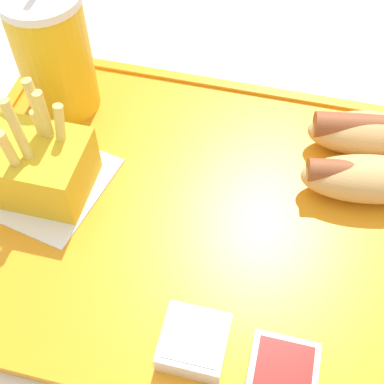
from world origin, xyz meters
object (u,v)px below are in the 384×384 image
(soda_cup, at_px, (53,53))
(hot_dog_far, at_px, (373,132))
(sauce_cup_mayo, at_px, (194,341))
(sauce_cup_ketchup, at_px, (282,373))
(fries_carton, at_px, (39,165))
(hot_dog_near, at_px, (371,178))

(soda_cup, height_order, hot_dog_far, soda_cup)
(soda_cup, relative_size, sauce_cup_mayo, 3.34)
(soda_cup, bearing_deg, sauce_cup_ketchup, -41.73)
(hot_dog_far, height_order, fries_carton, fries_carton)
(sauce_cup_ketchup, bearing_deg, soda_cup, 138.27)
(hot_dog_far, height_order, sauce_cup_ketchup, hot_dog_far)
(sauce_cup_mayo, bearing_deg, fries_carton, 145.40)
(sauce_cup_mayo, bearing_deg, soda_cup, 130.61)
(hot_dog_far, distance_m, sauce_cup_mayo, 0.27)
(hot_dog_near, distance_m, fries_carton, 0.31)
(soda_cup, xyz_separation_m, sauce_cup_mayo, (0.20, -0.23, -0.06))
(hot_dog_far, bearing_deg, sauce_cup_mayo, -116.98)
(sauce_cup_mayo, relative_size, sauce_cup_ketchup, 1.00)
(hot_dog_near, relative_size, sauce_cup_mayo, 2.66)
(hot_dog_near, distance_m, sauce_cup_ketchup, 0.20)
(sauce_cup_ketchup, bearing_deg, sauce_cup_mayo, 173.66)
(hot_dog_near, bearing_deg, sauce_cup_mayo, -123.74)
(fries_carton, xyz_separation_m, sauce_cup_mayo, (0.18, -0.12, -0.02))
(hot_dog_far, relative_size, hot_dog_near, 1.00)
(hot_dog_far, height_order, hot_dog_near, same)
(hot_dog_far, distance_m, sauce_cup_ketchup, 0.26)
(fries_carton, bearing_deg, soda_cup, 101.88)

